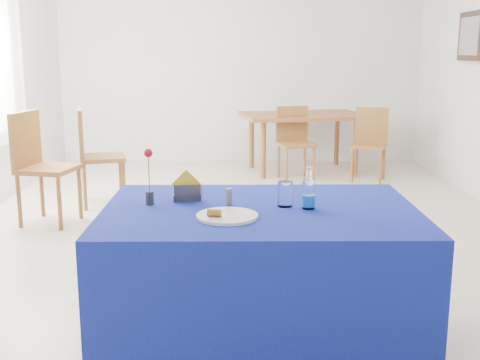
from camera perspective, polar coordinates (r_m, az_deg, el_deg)
name	(u,v)px	position (r m, az deg, el deg)	size (l,w,h in m)	color
floor	(243,233)	(5.23, 0.30, -5.05)	(7.00, 7.00, 0.00)	beige
room_shell	(243,25)	(5.00, 0.32, 14.48)	(7.00, 7.00, 7.00)	silver
picture_frame	(472,36)	(7.06, 21.14, 12.61)	(0.06, 0.64, 0.52)	black
picture_art	(470,36)	(7.06, 20.94, 12.62)	(0.02, 0.52, 0.40)	#998C66
plate	(227,216)	(2.89, -1.23, -3.44)	(0.30, 0.30, 0.01)	white
drinking_glass	(285,194)	(3.09, 4.31, -1.33)	(0.08, 0.08, 0.13)	white
salt_shaker	(200,193)	(3.22, -3.81, -1.20)	(0.03, 0.03, 0.09)	slate
pepper_shaker	(229,196)	(3.13, -1.04, -1.57)	(0.03, 0.03, 0.09)	slate
blue_table	(260,278)	(3.19, 1.87, -9.28)	(1.60, 1.10, 0.76)	navy
water_bottle	(309,195)	(3.06, 6.52, -1.40)	(0.07, 0.07, 0.21)	white
napkin_holder	(187,192)	(3.22, -5.06, -1.10)	(0.16, 0.08, 0.17)	#343439
rose_vase	(149,178)	(3.14, -8.62, 0.15)	(0.05, 0.05, 0.29)	#29292E
oak_table	(303,120)	(7.84, 5.96, 5.72)	(1.68, 1.24, 0.76)	brown
chair_bg_left	(294,137)	(7.37, 5.17, 4.04)	(0.47, 0.47, 0.89)	brown
chair_bg_right	(370,139)	(7.45, 12.23, 3.85)	(0.50, 0.50, 0.88)	brown
chair_win_a	(38,160)	(5.71, -18.58, 1.85)	(0.54, 0.54, 1.02)	brown
chair_win_b	(93,150)	(6.21, -13.79, 2.76)	(0.54, 0.54, 0.99)	brown
banana_pieces	(215,213)	(2.85, -2.41, -3.13)	(0.07, 0.05, 0.04)	gold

